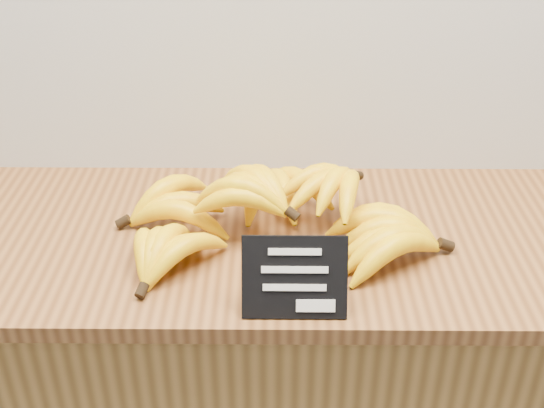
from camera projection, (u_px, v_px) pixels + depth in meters
The scene contains 3 objects.
counter_top at pixel (272, 238), 1.27m from camera, with size 1.54×0.54×0.03m, color brown.
chalkboard_sign at pixel (295, 278), 1.04m from camera, with size 0.16×0.01×0.13m, color black.
banana_pile at pixel (270, 212), 1.23m from camera, with size 0.61×0.41×0.12m.
Camera 1 is at (0.12, 1.69, 1.63)m, focal length 45.00 mm.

